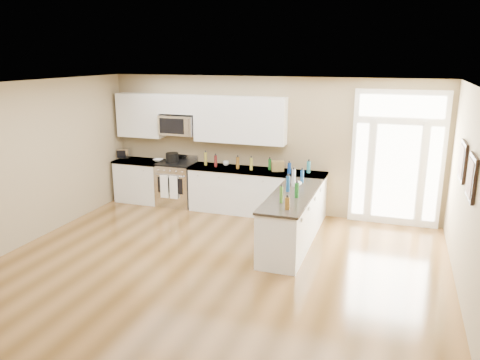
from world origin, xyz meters
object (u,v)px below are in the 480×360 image
object	(u,v)px
kitchen_range	(177,184)
toaster_oven	(124,153)
stockpot	(172,157)
peninsula_cabinet	(292,222)

from	to	relation	value
kitchen_range	toaster_oven	bearing A→B (deg)	175.44
stockpot	kitchen_range	bearing A→B (deg)	-22.65
peninsula_cabinet	toaster_oven	size ratio (longest dim) A/B	9.12
stockpot	toaster_oven	bearing A→B (deg)	177.22
peninsula_cabinet	stockpot	distance (m)	3.43
peninsula_cabinet	kitchen_range	bearing A→B (deg)	153.50
peninsula_cabinet	kitchen_range	distance (m)	3.25
kitchen_range	stockpot	xyz separation A→B (m)	(-0.12, 0.05, 0.58)
kitchen_range	toaster_oven	xyz separation A→B (m)	(-1.37, 0.11, 0.57)
kitchen_range	toaster_oven	size ratio (longest dim) A/B	4.25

